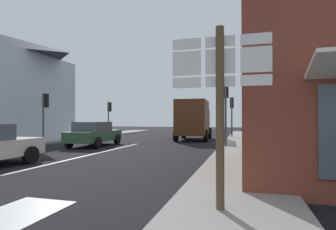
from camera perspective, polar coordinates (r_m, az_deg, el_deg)
The scene contains 12 objects.
ground_plane at distance 16.19m, azimuth -9.23°, elevation -6.64°, with size 80.00×80.00×0.00m, color black.
sidewalk_right at distance 12.71m, azimuth 15.08°, elevation -7.91°, with size 2.39×44.00×0.14m, color gray.
sidewalk_left at distance 18.50m, azimuth -31.13°, elevation -5.59°, with size 2.39×44.00×0.14m, color gray.
lane_centre_stripe at distance 12.70m, azimuth -16.94°, elevation -8.20°, with size 0.16×12.00×0.01m, color silver.
lane_turn_arrow at distance 5.49m, azimuth -30.88°, elevation -18.08°, with size 1.20×2.20×0.01m, color silver.
sedan_far at distance 17.10m, azimuth -15.17°, elevation -3.76°, with size 2.14×4.28×1.47m.
delivery_truck at distance 21.35m, azimuth 5.34°, elevation -0.80°, with size 2.67×5.09×3.05m.
route_sign_post at distance 4.68m, azimuth 10.83°, elevation 3.59°, with size 1.66×0.14×3.20m.
traffic_light_near_left at distance 19.50m, azimuth -24.34°, elevation 1.58°, with size 0.30×0.49×3.29m.
traffic_light_near_right at distance 16.03m, azimuth 11.98°, elevation 3.26°, with size 0.30×0.49×3.76m.
traffic_light_far_right at distance 23.70m, azimuth 13.21°, elevation 1.42°, with size 0.30×0.49×3.46m.
traffic_light_far_left at distance 26.80m, azimuth -12.18°, elevation 0.83°, with size 0.30×0.49×3.26m.
Camera 1 is at (6.80, -4.61, 1.64)m, focal length 29.15 mm.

